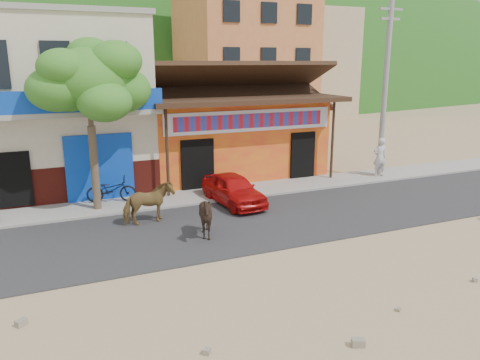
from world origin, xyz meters
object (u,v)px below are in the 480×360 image
Objects in this scene: utility_pole at (385,88)px; cow_dark at (206,216)px; red_car at (233,189)px; scooter at (111,190)px; cow_tan at (149,203)px; tree at (91,126)px; pedestrian at (380,157)px.

cow_dark is at bearing -156.91° from utility_pole.
red_car is 1.86× the size of scooter.
red_car is at bearing -170.15° from utility_pole.
cow_tan is 3.55m from red_car.
red_car is at bearing -13.67° from tree.
pedestrian is at bearing 2.61° from red_car.
tree is 3.49m from cow_tan.
cow_dark is at bearing 31.51° from pedestrian.
scooter is 1.03× the size of pedestrian.
pedestrian reaches higher than cow_tan.
utility_pole reaches higher than pedestrian.
cow_tan is 0.93× the size of pedestrian.
cow_tan is 0.49× the size of red_car.
red_car is at bearing 17.58° from pedestrian.
pedestrian reaches higher than cow_dark.
utility_pole reaches higher than scooter.
red_car is (4.85, -1.18, -2.50)m from tree.
pedestrian is at bearing -89.26° from cow_tan.
utility_pole is 5.88× the size of cow_dark.
tree is at bearing 160.48° from red_car.
tree is 4.41× the size of cow_dark.
cow_dark reaches higher than red_car.
cow_tan is at bearing -170.70° from red_car.
tree is 3.64× the size of cow_tan.
tree reaches higher than cow_tan.
utility_pole is at bearing 80.67° from cow_dark.
tree is 12.84m from utility_pole.
utility_pole is 4.37× the size of scooter.
utility_pole is 4.49× the size of pedestrian.
tree is at bearing 24.35° from cow_tan.
cow_tan is at bearing -149.79° from scooter.
pedestrian is (12.60, -0.03, -2.11)m from tree.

